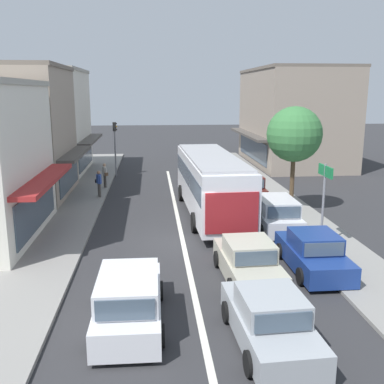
% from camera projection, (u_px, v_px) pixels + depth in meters
% --- Properties ---
extents(ground_plane, '(140.00, 140.00, 0.00)m').
position_uv_depth(ground_plane, '(183.00, 242.00, 19.76)').
color(ground_plane, '#2D2D30').
extents(lane_centre_line, '(0.20, 28.00, 0.01)m').
position_uv_depth(lane_centre_line, '(178.00, 217.00, 23.65)').
color(lane_centre_line, silver).
rests_on(lane_centre_line, ground).
extents(sidewalk_left, '(5.20, 44.00, 0.14)m').
position_uv_depth(sidewalk_left, '(54.00, 209.00, 24.98)').
color(sidewalk_left, gray).
rests_on(sidewalk_left, ground).
extents(kerb_right, '(2.80, 44.00, 0.12)m').
position_uv_depth(kerb_right, '(282.00, 204.00, 26.12)').
color(kerb_right, gray).
rests_on(kerb_right, ground).
extents(shopfront_mid_block, '(8.48, 7.60, 8.04)m').
position_uv_depth(shopfront_mid_block, '(4.00, 133.00, 27.14)').
color(shopfront_mid_block, gray).
rests_on(shopfront_mid_block, ground).
extents(shopfront_far_end, '(8.19, 8.90, 8.21)m').
position_uv_depth(shopfront_far_end, '(38.00, 122.00, 35.39)').
color(shopfront_far_end, silver).
rests_on(shopfront_far_end, ground).
extents(building_right_far, '(8.33, 13.10, 8.50)m').
position_uv_depth(building_right_far, '(293.00, 117.00, 40.46)').
color(building_right_far, gray).
rests_on(building_right_far, ground).
extents(city_bus, '(2.99, 10.93, 3.23)m').
position_uv_depth(city_bus, '(211.00, 180.00, 23.75)').
color(city_bus, silver).
rests_on(city_bus, ground).
extents(sedan_queue_gap_filler, '(2.02, 4.26, 1.47)m').
position_uv_depth(sedan_queue_gap_filler, '(248.00, 262.00, 15.70)').
color(sedan_queue_gap_filler, '#B7B29E').
rests_on(sedan_queue_gap_filler, ground).
extents(sedan_behind_bus_near, '(2.04, 4.28, 1.47)m').
position_uv_depth(sedan_behind_bus_near, '(270.00, 321.00, 11.65)').
color(sedan_behind_bus_near, '#9EA3A8').
rests_on(sedan_behind_bus_near, ground).
extents(wagon_adjacent_lane_lead, '(1.98, 4.52, 1.58)m').
position_uv_depth(wagon_adjacent_lane_lead, '(129.00, 300.00, 12.65)').
color(wagon_adjacent_lane_lead, silver).
rests_on(wagon_adjacent_lane_lead, ground).
extents(parked_sedan_kerb_front, '(1.90, 4.20, 1.47)m').
position_uv_depth(parked_sedan_kerb_front, '(313.00, 253.00, 16.52)').
color(parked_sedan_kerb_front, navy).
rests_on(parked_sedan_kerb_front, ground).
extents(parked_wagon_kerb_second, '(1.99, 4.53, 1.58)m').
position_uv_depth(parked_wagon_kerb_second, '(275.00, 214.00, 21.50)').
color(parked_wagon_kerb_second, silver).
rests_on(parked_wagon_kerb_second, ground).
extents(parked_hatchback_kerb_third, '(1.84, 3.71, 1.54)m').
position_uv_depth(parked_hatchback_kerb_third, '(248.00, 188.00, 27.35)').
color(parked_hatchback_kerb_third, '#561E19').
rests_on(parked_hatchback_kerb_third, ground).
extents(parked_hatchback_kerb_rear, '(1.84, 3.71, 1.54)m').
position_uv_depth(parked_hatchback_kerb_rear, '(232.00, 172.00, 32.79)').
color(parked_hatchback_kerb_rear, '#9EA3A8').
rests_on(parked_hatchback_kerb_rear, ground).
extents(traffic_light_downstreet, '(0.33, 0.24, 4.20)m').
position_uv_depth(traffic_light_downstreet, '(115.00, 140.00, 34.38)').
color(traffic_light_downstreet, gray).
rests_on(traffic_light_downstreet, ground).
extents(directional_road_sign, '(0.10, 1.40, 3.60)m').
position_uv_depth(directional_road_sign, '(325.00, 186.00, 18.51)').
color(directional_road_sign, gray).
rests_on(directional_road_sign, ground).
extents(street_tree_right, '(2.97, 2.97, 5.73)m').
position_uv_depth(street_tree_right, '(294.00, 135.00, 24.00)').
color(street_tree_right, brown).
rests_on(street_tree_right, ground).
extents(pedestrian_with_handbag_near, '(0.43, 0.64, 1.63)m').
position_uv_depth(pedestrian_with_handbag_near, '(105.00, 174.00, 30.16)').
color(pedestrian_with_handbag_near, '#4C4742').
rests_on(pedestrian_with_handbag_near, sidewalk_left).
extents(pedestrian_browsing_midblock, '(0.45, 0.63, 1.63)m').
position_uv_depth(pedestrian_browsing_midblock, '(99.00, 182.00, 27.43)').
color(pedestrian_browsing_midblock, '#4C4742').
rests_on(pedestrian_browsing_midblock, sidewalk_left).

